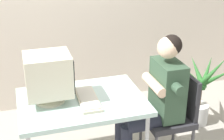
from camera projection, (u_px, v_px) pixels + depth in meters
desk at (82, 105)px, 2.94m from camera, size 1.11×0.80×0.75m
crt_monitor at (49, 75)px, 2.79m from camera, size 0.39×0.33×0.44m
keyboard at (88, 99)px, 2.90m from camera, size 0.18×0.48×0.03m
office_chair at (174, 112)px, 3.23m from camera, size 0.44×0.44×0.87m
person_seated at (156, 96)px, 3.09m from camera, size 0.72×0.58×1.28m
potted_plant at (201, 90)px, 3.80m from camera, size 0.68×0.72×0.84m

